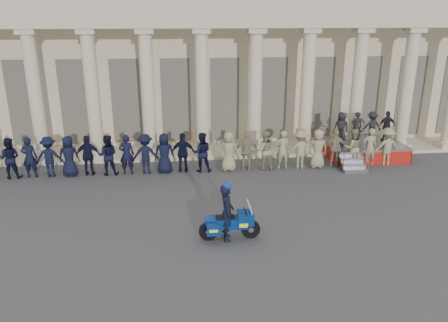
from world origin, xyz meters
The scene contains 6 objects.
ground centered at (0.00, 0.00, 0.00)m, with size 90.00×90.00×0.00m, color #3A3A3C.
building centered at (0.00, 14.74, 4.52)m, with size 40.00×12.50×9.00m.
officer_rank centered at (-0.29, 5.92, 0.92)m, with size 21.55×0.70×1.84m.
reviewing_stand centered at (9.36, 7.21, 1.16)m, with size 3.75×3.72×2.30m.
motorcycle centered at (1.70, -0.55, 0.55)m, with size 1.99×0.81×1.28m.
rider centered at (1.59, -0.56, 0.98)m, with size 0.46×0.69×1.98m.
Camera 1 is at (0.23, -13.07, 6.93)m, focal length 35.00 mm.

